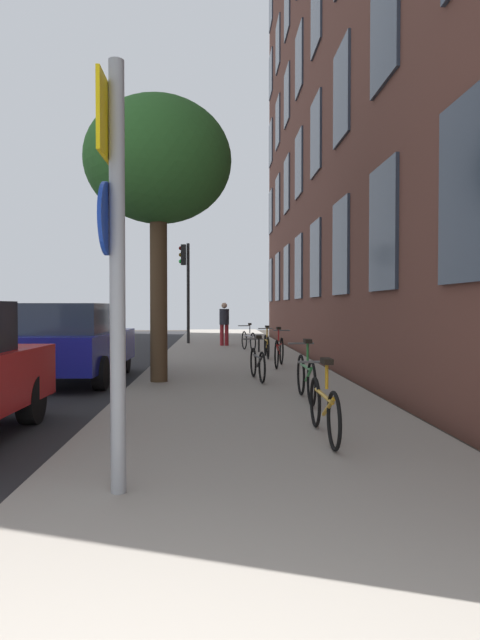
{
  "coord_description": "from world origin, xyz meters",
  "views": [
    {
      "loc": [
        0.57,
        -0.98,
        1.56
      ],
      "look_at": [
        1.12,
        10.88,
        1.28
      ],
      "focal_mm": 30.93,
      "sensor_mm": 36.0,
      "label": 1
    }
  ],
  "objects": [
    {
      "name": "pedestrian_0",
      "position": [
        0.93,
        19.46,
        1.03
      ],
      "size": [
        0.47,
        0.47,
        1.59
      ],
      "color": "maroon",
      "rests_on": "sidewalk"
    },
    {
      "name": "road_asphalt",
      "position": [
        -4.5,
        15.0,
        0.01
      ],
      "size": [
        7.0,
        38.0,
        0.01
      ],
      "primitive_type": "cube",
      "color": "#232326",
      "rests_on": "ground"
    },
    {
      "name": "sign_post",
      "position": [
        -0.2,
        3.31,
        2.04
      ],
      "size": [
        0.16,
        0.6,
        3.33
      ],
      "color": "gray",
      "rests_on": "sidewalk"
    },
    {
      "name": "tree_near",
      "position": [
        -0.5,
        9.68,
        4.31
      ],
      "size": [
        2.81,
        2.81,
        5.43
      ],
      "color": "#4C3823",
      "rests_on": "sidewalk"
    },
    {
      "name": "traffic_light",
      "position": [
        -0.57,
        20.86,
        2.81
      ],
      "size": [
        0.43,
        0.24,
        3.94
      ],
      "color": "black",
      "rests_on": "sidewalk"
    },
    {
      "name": "bicycle_2",
      "position": [
        1.41,
        9.79,
        0.46
      ],
      "size": [
        0.42,
        1.57,
        0.89
      ],
      "color": "black",
      "rests_on": "sidewalk"
    },
    {
      "name": "car_1",
      "position": [
        -2.38,
        10.61,
        0.84
      ],
      "size": [
        1.95,
        4.23,
        1.62
      ],
      "color": "navy",
      "rests_on": "road_asphalt"
    },
    {
      "name": "ground_plane",
      "position": [
        -2.4,
        15.0,
        0.0
      ],
      "size": [
        41.8,
        41.8,
        0.0
      ],
      "primitive_type": "plane",
      "color": "#332D28"
    },
    {
      "name": "sidewalk",
      "position": [
        1.1,
        15.0,
        0.06
      ],
      "size": [
        4.2,
        38.0,
        0.12
      ],
      "primitive_type": "cube",
      "color": "gray",
      "rests_on": "ground"
    },
    {
      "name": "bicycle_3",
      "position": [
        2.12,
        12.19,
        0.5
      ],
      "size": [
        0.54,
        1.65,
        0.96
      ],
      "color": "black",
      "rests_on": "sidewalk"
    },
    {
      "name": "bicycle_4",
      "position": [
        2.05,
        14.59,
        0.47
      ],
      "size": [
        0.42,
        1.65,
        0.91
      ],
      "color": "black",
      "rests_on": "sidewalk"
    },
    {
      "name": "bicycle_1",
      "position": [
        1.97,
        7.39,
        0.49
      ],
      "size": [
        0.42,
        1.68,
        0.96
      ],
      "color": "black",
      "rests_on": "sidewalk"
    },
    {
      "name": "bicycle_0",
      "position": [
        1.77,
        4.99,
        0.47
      ],
      "size": [
        0.42,
        1.7,
        0.89
      ],
      "color": "black",
      "rests_on": "sidewalk"
    },
    {
      "name": "bicycle_5",
      "position": [
        1.68,
        16.99,
        0.47
      ],
      "size": [
        0.51,
        1.69,
        0.91
      ],
      "color": "black",
      "rests_on": "sidewalk"
    }
  ]
}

